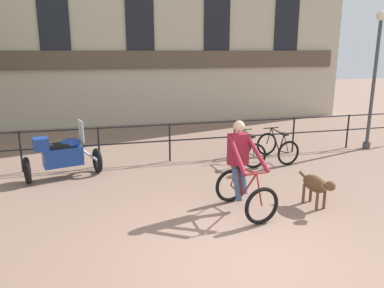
{
  "coord_description": "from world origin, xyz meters",
  "views": [
    {
      "loc": [
        -1.97,
        -4.5,
        2.96
      ],
      "look_at": [
        0.0,
        2.86,
        1.05
      ],
      "focal_mm": 35.0,
      "sensor_mm": 36.0,
      "label": 1
    }
  ],
  "objects_px": {
    "dog": "(317,185)",
    "street_lamp": "(375,74)",
    "parked_motorcycle": "(62,155)",
    "parked_bicycle_near_lamp": "(247,150)",
    "cyclist_with_bike": "(242,171)",
    "parked_bicycle_mid_left": "(277,147)"
  },
  "relations": [
    {
      "from": "dog",
      "to": "street_lamp",
      "type": "xyz_separation_m",
      "value": [
        4.08,
        3.54,
        1.84
      ]
    },
    {
      "from": "parked_motorcycle",
      "to": "dog",
      "type": "bearing_deg",
      "value": -136.55
    },
    {
      "from": "dog",
      "to": "parked_motorcycle",
      "type": "xyz_separation_m",
      "value": [
        -4.84,
        3.05,
        0.11
      ]
    },
    {
      "from": "parked_motorcycle",
      "to": "parked_bicycle_near_lamp",
      "type": "distance_m",
      "value": 4.74
    },
    {
      "from": "cyclist_with_bike",
      "to": "parked_motorcycle",
      "type": "xyz_separation_m",
      "value": [
        -3.39,
        2.79,
        -0.2
      ]
    },
    {
      "from": "dog",
      "to": "cyclist_with_bike",
      "type": "bearing_deg",
      "value": 161.49
    },
    {
      "from": "cyclist_with_bike",
      "to": "parked_bicycle_near_lamp",
      "type": "distance_m",
      "value": 3.17
    },
    {
      "from": "street_lamp",
      "to": "parked_bicycle_mid_left",
      "type": "bearing_deg",
      "value": -172.63
    },
    {
      "from": "dog",
      "to": "parked_bicycle_mid_left",
      "type": "distance_m",
      "value": 3.21
    },
    {
      "from": "parked_motorcycle",
      "to": "parked_bicycle_mid_left",
      "type": "distance_m",
      "value": 5.63
    },
    {
      "from": "cyclist_with_bike",
      "to": "street_lamp",
      "type": "distance_m",
      "value": 6.6
    },
    {
      "from": "parked_bicycle_near_lamp",
      "to": "parked_bicycle_mid_left",
      "type": "relative_size",
      "value": 0.97
    },
    {
      "from": "street_lamp",
      "to": "cyclist_with_bike",
      "type": "bearing_deg",
      "value": -149.32
    },
    {
      "from": "parked_bicycle_near_lamp",
      "to": "parked_bicycle_mid_left",
      "type": "xyz_separation_m",
      "value": [
        0.89,
        0.0,
        -0.0
      ]
    },
    {
      "from": "parked_bicycle_mid_left",
      "to": "parked_bicycle_near_lamp",
      "type": "bearing_deg",
      "value": -6.17
    },
    {
      "from": "parked_motorcycle",
      "to": "cyclist_with_bike",
      "type": "bearing_deg",
      "value": -143.69
    },
    {
      "from": "parked_motorcycle",
      "to": "street_lamp",
      "type": "relative_size",
      "value": 0.45
    },
    {
      "from": "parked_bicycle_near_lamp",
      "to": "dog",
      "type": "bearing_deg",
      "value": 95.1
    },
    {
      "from": "parked_motorcycle",
      "to": "parked_bicycle_near_lamp",
      "type": "height_order",
      "value": "parked_motorcycle"
    },
    {
      "from": "dog",
      "to": "street_lamp",
      "type": "relative_size",
      "value": 0.25
    },
    {
      "from": "parked_bicycle_mid_left",
      "to": "street_lamp",
      "type": "distance_m",
      "value": 3.84
    },
    {
      "from": "parked_motorcycle",
      "to": "street_lamp",
      "type": "height_order",
      "value": "street_lamp"
    }
  ]
}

